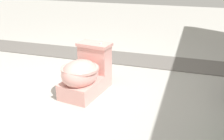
% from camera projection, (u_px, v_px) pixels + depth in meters
% --- Properties ---
extents(ground_plane, '(14.00, 14.00, 0.00)m').
position_uv_depth(ground_plane, '(67.00, 93.00, 2.86)').
color(ground_plane, '#A8A59E').
extents(gravel_strip, '(0.56, 8.00, 0.01)m').
position_uv_depth(gravel_strip, '(138.00, 60.00, 3.84)').
color(gravel_strip, '#605B56').
rests_on(gravel_strip, ground).
extents(toilet, '(0.68, 0.46, 0.52)m').
position_uv_depth(toilet, '(85.00, 74.00, 2.79)').
color(toilet, '#E09E93').
rests_on(toilet, ground).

